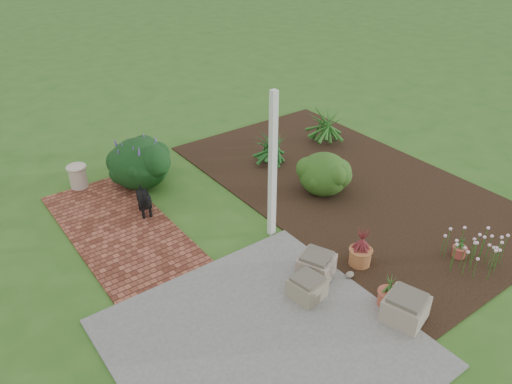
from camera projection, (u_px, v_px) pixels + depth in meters
ground at (261, 243)px, 8.15m from camera, size 80.00×80.00×0.00m
concrete_patio at (265, 343)px, 6.29m from camera, size 3.50×3.50×0.04m
brick_path at (119, 228)px, 8.48m from camera, size 1.60×3.50×0.04m
garden_bed at (347, 184)px, 9.76m from camera, size 4.00×7.00×0.03m
veranda_post at (273, 168)px, 7.74m from camera, size 0.10×0.10×2.50m
stone_trough_near at (405, 309)px, 6.54m from camera, size 0.63×0.63×0.34m
stone_trough_mid at (307, 288)px, 6.93m from camera, size 0.50×0.50×0.29m
stone_trough_far at (316, 266)px, 7.32m from camera, size 0.62×0.62×0.31m
black_dog at (144, 200)px, 8.63m from camera, size 0.27×0.60×0.52m
cream_ceramic_urn at (78, 177)px, 9.53m from camera, size 0.36×0.36×0.44m
evergreen_shrub at (324, 173)px, 9.30m from camera, size 1.06×1.06×0.80m
agapanthus_clump_back at (325, 122)px, 11.14m from camera, size 1.42×1.42×0.99m
agapanthus_clump_front at (271, 146)px, 10.28m from camera, size 0.94×0.94×0.83m
pink_flower_patch at (469, 249)px, 7.48m from camera, size 1.18×1.18×0.58m
terracotta_pot_bronze at (360, 256)px, 7.57m from camera, size 0.43×0.43×0.27m
terracotta_pot_small_left at (459, 252)px, 7.75m from camera, size 0.25×0.25×0.17m
terracotta_pot_small_right at (388, 298)px, 6.81m from camera, size 0.36×0.36×0.23m
purple_flowering_bush at (139, 162)px, 9.54m from camera, size 1.23×1.23×0.98m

